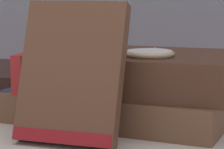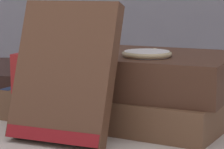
% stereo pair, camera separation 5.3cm
% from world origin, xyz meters
% --- Properties ---
extents(ground_plane, '(3.00, 3.00, 0.00)m').
position_xyz_m(ground_plane, '(0.00, 0.00, 0.00)').
color(ground_plane, beige).
extents(book_flat_bottom, '(0.25, 0.17, 0.04)m').
position_xyz_m(book_flat_bottom, '(0.00, 0.01, 0.02)').
color(book_flat_bottom, brown).
rests_on(book_flat_bottom, ground_plane).
extents(book_flat_top, '(0.22, 0.14, 0.04)m').
position_xyz_m(book_flat_top, '(0.01, 0.00, 0.05)').
color(book_flat_top, '#4C2D1E').
rests_on(book_flat_top, book_flat_bottom).
extents(book_leaning_front, '(0.10, 0.06, 0.13)m').
position_xyz_m(book_leaning_front, '(-0.01, -0.10, 0.06)').
color(book_leaning_front, brown).
rests_on(book_leaning_front, ground_plane).
extents(pocket_watch, '(0.05, 0.05, 0.01)m').
position_xyz_m(pocket_watch, '(0.04, -0.02, 0.08)').
color(pocket_watch, white).
rests_on(pocket_watch, book_flat_top).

